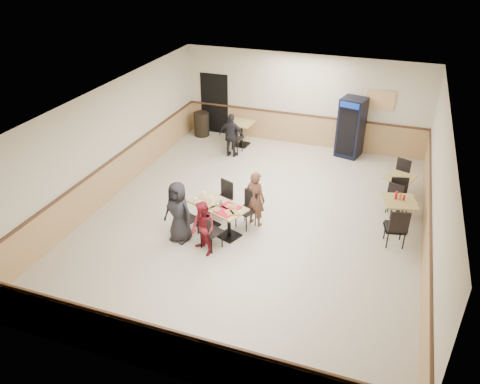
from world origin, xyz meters
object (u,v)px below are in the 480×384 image
at_px(diner_woman_left, 178,212).
at_px(side_table_near, 398,210).
at_px(main_table, 218,214).
at_px(back_table, 241,130).
at_px(diner_man_opposite, 256,198).
at_px(diner_woman_right, 203,229).
at_px(side_table_far, 398,185).
at_px(pepsi_cooler, 351,127).
at_px(trash_bin, 202,124).
at_px(lone_diner, 232,135).

distance_m(diner_woman_left, side_table_near, 5.17).
bearing_deg(main_table, diner_woman_left, -117.90).
xyz_separation_m(main_table, back_table, (-1.18, 5.02, 0.04)).
xyz_separation_m(main_table, diner_man_opposite, (0.72, 0.61, 0.22)).
bearing_deg(diner_woman_right, side_table_near, 65.70).
bearing_deg(side_table_far, back_table, 157.38).
xyz_separation_m(diner_woman_right, pepsi_cooler, (2.30, 6.32, 0.30)).
relative_size(diner_man_opposite, side_table_near, 1.59).
bearing_deg(diner_woman_left, trash_bin, 119.71).
bearing_deg(pepsi_cooler, side_table_near, -53.19).
bearing_deg(side_table_far, main_table, -143.72).
bearing_deg(main_table, side_table_far, 58.19).
bearing_deg(pepsi_cooler, diner_man_opposite, -94.66).
relative_size(diner_woman_right, back_table, 1.57).
distance_m(lone_diner, back_table, 0.93).
xyz_separation_m(main_table, lone_diner, (-1.18, 4.11, 0.21)).
relative_size(diner_woman_right, lone_diner, 0.91).
distance_m(diner_man_opposite, lone_diner, 3.98).
relative_size(diner_woman_left, diner_man_opposite, 1.05).
relative_size(lone_diner, pepsi_cooler, 0.75).
distance_m(side_table_far, pepsi_cooler, 3.04).
distance_m(main_table, diner_man_opposite, 0.97).
bearing_deg(side_table_far, trash_bin, 159.69).
bearing_deg(diner_woman_left, side_table_far, 47.74).
relative_size(diner_woman_right, diner_man_opposite, 0.90).
xyz_separation_m(pepsi_cooler, trash_bin, (-5.08, -0.04, -0.53)).
bearing_deg(trash_bin, diner_woman_left, -71.12).
bearing_deg(side_table_far, pepsi_cooler, 122.81).
bearing_deg(diner_woman_left, diner_man_opposite, 51.02).
bearing_deg(back_table, diner_man_opposite, -66.66).
relative_size(diner_woman_left, lone_diner, 1.06).
height_order(diner_woman_right, trash_bin, diner_woman_right).
xyz_separation_m(side_table_near, trash_bin, (-6.76, 3.88, -0.12)).
xyz_separation_m(diner_man_opposite, side_table_near, (3.27, 0.88, -0.18)).
bearing_deg(back_table, side_table_far, -22.62).
height_order(main_table, back_table, back_table).
height_order(diner_woman_right, back_table, diner_woman_right).
distance_m(diner_woman_right, trash_bin, 6.87).
bearing_deg(diner_man_opposite, trash_bin, -36.19).
bearing_deg(trash_bin, diner_woman_right, -66.13).
bearing_deg(back_table, side_table_near, -34.32).
bearing_deg(pepsi_cooler, back_table, -159.98).
height_order(diner_woman_left, side_table_far, diner_woman_left).
bearing_deg(side_table_near, diner_woman_left, -155.96).
relative_size(diner_woman_left, trash_bin, 1.79).
bearing_deg(diner_man_opposite, side_table_far, -127.12).
distance_m(side_table_far, trash_bin, 7.15).
height_order(main_table, diner_woman_left, diner_woman_left).
relative_size(back_table, pepsi_cooler, 0.43).
relative_size(diner_woman_left, back_table, 1.83).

